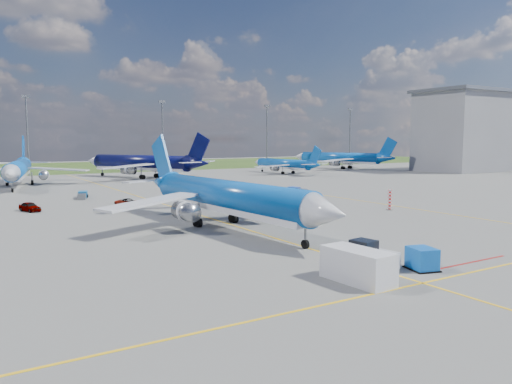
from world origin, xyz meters
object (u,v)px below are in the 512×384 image
bg_jet_n (141,178)px  service_car_b (130,203)px  service_car_c (218,197)px  baggage_tug_c (83,195)px  baggage_tug_e (297,190)px  service_van (358,266)px  main_airliner (228,228)px  bg_jet_ene (339,169)px  uld_container (422,259)px  baggage_tug_w (267,192)px  service_car_a (30,207)px  bg_jet_ne (284,174)px  warning_post (390,200)px  pushback_tug (368,256)px  bg_jet_nnw (19,186)px

bg_jet_n → service_car_b: size_ratio=9.75×
bg_jet_n → service_car_c: bearing=57.2°
baggage_tug_c → baggage_tug_e: 39.68m
bg_jet_n → service_van: bearing=52.1°
service_car_c → baggage_tug_c: (-19.06, 14.88, -0.04)m
main_airliner → baggage_tug_c: bearing=97.1°
bg_jet_ene → uld_container: (-84.90, -107.95, 0.89)m
baggage_tug_w → uld_container: bearing=-118.5°
main_airliner → service_car_c: bearing=61.2°
service_van → baggage_tug_c: service_van is taller
service_car_a → bg_jet_n: bearing=36.3°
bg_jet_ne → baggage_tug_e: 53.56m
warning_post → baggage_tug_c: (-35.28, 38.51, -0.96)m
pushback_tug → baggage_tug_w: bearing=57.8°
uld_container → baggage_tug_c: bearing=116.0°
bg_jet_nnw → service_car_c: bearing=-49.5°
bg_jet_ne → bg_jet_ene: 32.83m
service_car_b → baggage_tug_c: size_ratio=0.86×
main_airliner → baggage_tug_c: (-7.90, 39.32, 0.54)m
uld_container → baggage_tug_c: (-12.24, 63.92, -0.35)m
warning_post → uld_container: size_ratio=1.35×
baggage_tug_e → service_car_b: bearing=179.5°
bg_jet_ene → uld_container: size_ratio=18.45×
bg_jet_n → service_van: bg_jet_n is taller
bg_jet_n → pushback_tug: bearing=54.0°
bg_jet_n → baggage_tug_e: bg_jet_n is taller
service_car_a → service_car_b: bearing=-30.5°
bg_jet_ene → service_car_c: (-78.08, -58.91, 0.58)m
service_car_c → pushback_tug: bearing=-77.5°
baggage_tug_e → service_car_a: bearing=175.1°
bg_jet_n → baggage_tug_w: size_ratio=7.92×
main_airliner → baggage_tug_w: 35.03m
uld_container → baggage_tug_e: 57.91m
service_car_a → baggage_tug_c: bearing=31.0°
main_airliner → service_car_b: (-4.15, 24.20, 0.63)m
bg_jet_n → bg_jet_ne: bearing=144.7°
bg_jet_ne → uld_container: bg_jet_ne is taller
bg_jet_ene → bg_jet_ne: bearing=-2.3°
warning_post → pushback_tug: (-25.80, -22.25, -0.66)m
main_airliner → service_van: size_ratio=7.44×
main_airliner → baggage_tug_e: size_ratio=8.68×
baggage_tug_e → bg_jet_n: bearing=99.6°
bg_jet_nnw → uld_container: 96.28m
warning_post → service_car_a: 52.22m
service_car_a → baggage_tug_w: bearing=-20.4°
service_van → baggage_tug_e: (32.37, 51.83, -0.73)m
baggage_tug_c → pushback_tug: bearing=-65.0°
bg_jet_nnw → pushback_tug: bg_jet_nnw is taller
bg_jet_nnw → service_car_b: (10.72, -45.54, 0.63)m
bg_jet_nnw → service_car_a: 43.21m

